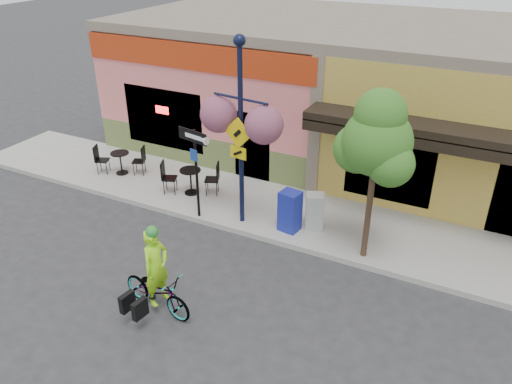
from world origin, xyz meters
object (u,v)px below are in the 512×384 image
street_tree (373,178)px  lamp_post (241,135)px  building (386,92)px  newspaper_box_blue (290,211)px  one_way_sign (197,174)px  newspaper_box_grey (315,211)px  bicycle (157,291)px  cyclist_rider (157,277)px

street_tree → lamp_post: bearing=178.3°
building → newspaper_box_blue: (-0.73, -6.38, -1.55)m
one_way_sign → newspaper_box_grey: size_ratio=2.57×
building → street_tree: building is taller
building → bicycle: size_ratio=10.20×
cyclist_rider → newspaper_box_blue: size_ratio=1.55×
one_way_sign → cyclist_rider: bearing=-58.2°
cyclist_rider → lamp_post: size_ratio=0.35×
newspaper_box_blue → street_tree: size_ratio=0.26×
bicycle → lamp_post: 4.35m
bicycle → newspaper_box_grey: bearing=-15.4°
bicycle → one_way_sign: (-1.19, 3.46, 0.95)m
lamp_post → building: bearing=79.7°
building → one_way_sign: bearing=-115.3°
lamp_post → newspaper_box_grey: (1.86, 0.54, -1.97)m
bicycle → street_tree: bearing=-34.8°
bicycle → newspaper_box_blue: bearing=-10.7°
lamp_post → street_tree: lamp_post is taller
lamp_post → newspaper_box_blue: bearing=13.8°
lamp_post → newspaper_box_grey: size_ratio=5.02×
bicycle → lamp_post: bearing=8.0°
bicycle → newspaper_box_grey: 4.70m
one_way_sign → newspaper_box_grey: (3.04, 0.85, -0.77)m
building → lamp_post: (-2.06, -6.54, 0.37)m
building → one_way_sign: 7.62m
lamp_post → one_way_sign: lamp_post is taller
cyclist_rider → one_way_sign: size_ratio=0.68×
newspaper_box_grey → bicycle: bearing=-135.3°
lamp_post → bicycle: bearing=-82.7°
lamp_post → newspaper_box_grey: lamp_post is taller
street_tree → bicycle: bearing=-132.6°
lamp_post → cyclist_rider: bearing=-82.0°
one_way_sign → newspaper_box_blue: one_way_sign is taller
newspaper_box_blue → newspaper_box_grey: (0.54, 0.39, -0.06)m
cyclist_rider → bicycle: bearing=97.8°
newspaper_box_blue → one_way_sign: bearing=-160.1°
building → street_tree: (1.34, -6.64, -0.01)m
one_way_sign → newspaper_box_blue: size_ratio=2.28×
lamp_post → newspaper_box_blue: (1.32, 0.15, -1.91)m
lamp_post → newspaper_box_blue: lamp_post is taller
cyclist_rider → street_tree: bearing=-34.4°
building → one_way_sign: size_ratio=7.20×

